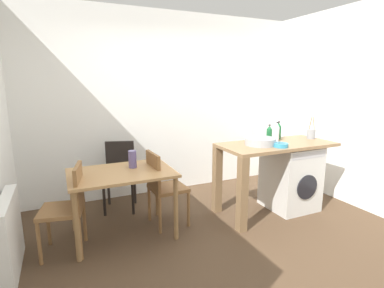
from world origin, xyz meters
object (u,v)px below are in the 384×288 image
(utensil_crock, at_px, (311,134))
(vase, at_px, (132,159))
(dining_table, at_px, (122,180))
(washing_machine, at_px, (290,177))
(bottle_squat_brown, at_px, (277,132))
(mixing_bowl, at_px, (281,145))
(chair_opposite, at_px, (162,184))
(bottle_clear_small, at_px, (278,131))
(bottle_tall_green, at_px, (269,133))
(chair_spare_by_wall, at_px, (120,171))
(chair_person_seat, at_px, (69,204))

(utensil_crock, xyz_separation_m, vase, (-2.43, 0.23, -0.15))
(dining_table, relative_size, vase, 5.63)
(washing_machine, distance_m, bottle_squat_brown, 0.64)
(mixing_bowl, bearing_deg, bottle_squat_brown, 57.62)
(chair_opposite, bearing_deg, dining_table, -87.44)
(vase, bearing_deg, dining_table, -146.31)
(dining_table, relative_size, bottle_squat_brown, 4.31)
(bottle_clear_small, bearing_deg, washing_machine, -75.90)
(bottle_squat_brown, height_order, mixing_bowl, bottle_squat_brown)
(chair_opposite, xyz_separation_m, vase, (-0.33, 0.05, 0.33))
(chair_opposite, xyz_separation_m, utensil_crock, (2.10, -0.18, 0.48))
(bottle_tall_green, xyz_separation_m, mixing_bowl, (-0.12, -0.37, -0.07))
(chair_spare_by_wall, xyz_separation_m, mixing_bowl, (1.72, -1.15, 0.44))
(washing_machine, bearing_deg, bottle_squat_brown, 147.96)
(chair_person_seat, relative_size, bottle_clear_small, 3.67)
(dining_table, relative_size, chair_opposite, 1.22)
(utensil_crock, bearing_deg, bottle_clear_small, 157.94)
(bottle_squat_brown, distance_m, vase, 1.90)
(chair_person_seat, relative_size, utensil_crock, 3.00)
(bottle_squat_brown, distance_m, mixing_bowl, 0.38)
(bottle_clear_small, relative_size, mixing_bowl, 1.38)
(mixing_bowl, bearing_deg, bottle_clear_small, 52.93)
(chair_spare_by_wall, bearing_deg, dining_table, 98.55)
(chair_opposite, relative_size, washing_machine, 1.05)
(chair_opposite, distance_m, chair_spare_by_wall, 0.81)
(vase, bearing_deg, washing_machine, -7.83)
(chair_opposite, bearing_deg, mixing_bowl, 69.60)
(chair_spare_by_wall, relative_size, utensil_crock, 3.00)
(chair_person_seat, distance_m, bottle_tall_green, 2.56)
(bottle_squat_brown, relative_size, utensil_crock, 0.85)
(bottle_clear_small, relative_size, vase, 1.26)
(bottle_tall_green, relative_size, bottle_clear_small, 0.89)
(chair_person_seat, relative_size, chair_opposite, 1.00)
(chair_spare_by_wall, distance_m, mixing_bowl, 2.11)
(chair_person_seat, xyz_separation_m, chair_opposite, (1.02, 0.16, 0.00))
(chair_spare_by_wall, bearing_deg, chair_opposite, 133.56)
(chair_spare_by_wall, height_order, bottle_squat_brown, bottle_squat_brown)
(chair_spare_by_wall, distance_m, bottle_tall_green, 2.06)
(utensil_crock, bearing_deg, washing_machine, -171.90)
(chair_person_seat, height_order, chair_opposite, same)
(chair_opposite, bearing_deg, chair_person_seat, -84.04)
(chair_opposite, height_order, bottle_clear_small, bottle_clear_small)
(bottle_squat_brown, distance_m, utensil_crock, 0.55)
(chair_spare_by_wall, height_order, bottle_clear_small, bottle_clear_small)
(dining_table, xyz_separation_m, chair_opposite, (0.48, 0.05, -0.14))
(mixing_bowl, bearing_deg, bottle_tall_green, 72.07)
(vase, bearing_deg, chair_spare_by_wall, 92.35)
(dining_table, relative_size, chair_person_seat, 1.22)
(chair_spare_by_wall, relative_size, bottle_clear_small, 3.67)
(bottle_tall_green, distance_m, bottle_clear_small, 0.21)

